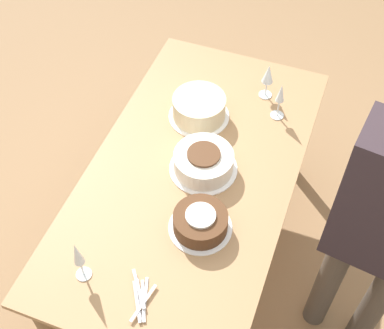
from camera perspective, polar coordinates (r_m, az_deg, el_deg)
The scene contains 9 objects.
ground_plane at distance 3.01m, azimuth 0.00°, elevation -9.39°, with size 12.00×12.00×0.00m, color #8E6B47.
dining_table at distance 2.48m, azimuth 0.00°, elevation -2.18°, with size 1.69×0.90×0.74m.
cake_center_white at distance 2.37m, azimuth 1.24°, elevation 0.28°, with size 0.31×0.31×0.11m.
cake_front_chocolate at distance 2.19m, azimuth 0.91°, elevation -6.15°, with size 0.27×0.27×0.10m.
cake_back_decorated at distance 2.58m, azimuth 0.76°, elevation 6.06°, with size 0.30×0.30×0.12m.
wine_glass_near at distance 2.66m, azimuth 8.12°, elevation 9.40°, with size 0.07×0.07×0.19m.
wine_glass_far at distance 2.56m, azimuth 9.40°, elevation 7.22°, with size 0.07×0.07×0.20m.
wine_glass_extra at distance 2.03m, azimuth -12.10°, elevation -9.48°, with size 0.06×0.06×0.23m.
fork_pile at distance 2.08m, azimuth -5.46°, elevation -14.03°, with size 0.20×0.13×0.02m.
Camera 1 is at (-1.38, -0.51, 2.63)m, focal length 50.00 mm.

